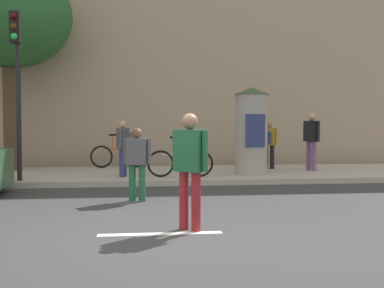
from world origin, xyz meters
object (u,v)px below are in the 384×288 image
object	(u,v)px
pedestrian_with_backpack	(124,144)
bicycle_leaning	(118,156)
street_tree	(10,17)
pedestrian_in_light_jacket	(190,162)
pedestrian_in_red_top	(269,141)
pedestrian_with_bag	(138,158)
pedestrian_near_pole	(311,136)
traffic_light	(17,68)
poster_column	(251,130)
bicycle_upright	(180,163)

from	to	relation	value
pedestrian_with_backpack	bicycle_leaning	size ratio (longest dim) A/B	0.85
bicycle_leaning	street_tree	bearing A→B (deg)	-173.55
pedestrian_in_light_jacket	pedestrian_in_red_top	bearing A→B (deg)	66.12
pedestrian_with_bag	pedestrian_near_pole	distance (m)	6.60
traffic_light	poster_column	bearing A→B (deg)	8.62
pedestrian_with_bag	pedestrian_in_light_jacket	xyz separation A→B (m)	(0.78, -2.70, 0.15)
traffic_light	pedestrian_in_light_jacket	bearing A→B (deg)	-53.59
pedestrian_in_red_top	bicycle_leaning	distance (m)	4.83
pedestrian_in_light_jacket	poster_column	bearing A→B (deg)	68.30
pedestrian_with_backpack	pedestrian_near_pole	bearing A→B (deg)	10.20
pedestrian_with_bag	pedestrian_in_red_top	world-z (taller)	pedestrian_in_red_top
poster_column	bicycle_leaning	xyz separation A→B (m)	(-3.82, 2.27, -0.85)
pedestrian_with_bag	bicycle_upright	bearing A→B (deg)	68.23
poster_column	pedestrian_near_pole	bearing A→B (deg)	20.42
poster_column	street_tree	distance (m)	8.01
poster_column	pedestrian_in_red_top	xyz separation A→B (m)	(0.91, 1.46, -0.36)
traffic_light	pedestrian_near_pole	world-z (taller)	traffic_light
pedestrian_near_pole	pedestrian_with_bag	bearing A→B (deg)	-142.19
traffic_light	pedestrian_in_light_jacket	size ratio (longest dim) A/B	2.38
pedestrian_in_light_jacket	pedestrian_with_backpack	distance (m)	5.86
traffic_light	pedestrian_near_pole	xyz separation A→B (m)	(8.15, 1.69, -1.76)
poster_column	pedestrian_in_red_top	size ratio (longest dim) A/B	1.64
street_tree	pedestrian_with_bag	xyz separation A→B (m)	(3.84, -5.19, -3.91)
pedestrian_in_red_top	bicycle_upright	bearing A→B (deg)	-146.79
poster_column	bicycle_leaning	size ratio (longest dim) A/B	1.38
bicycle_leaning	bicycle_upright	bearing A→B (deg)	-57.19
poster_column	pedestrian_in_red_top	bearing A→B (deg)	57.93
pedestrian_in_red_top	street_tree	bearing A→B (deg)	176.75
pedestrian_in_red_top	bicycle_leaning	size ratio (longest dim) A/B	0.84
pedestrian_in_red_top	pedestrian_with_backpack	size ratio (longest dim) A/B	0.98
pedestrian_in_red_top	bicycle_upright	distance (m)	3.57
pedestrian_near_pole	bicycle_upright	distance (m)	4.33
pedestrian_in_red_top	bicycle_upright	world-z (taller)	pedestrian_in_red_top
bicycle_leaning	bicycle_upright	size ratio (longest dim) A/B	1.00
pedestrian_in_red_top	bicycle_upright	xyz separation A→B (m)	(-2.96, -1.94, -0.49)
pedestrian_near_pole	pedestrian_in_light_jacket	bearing A→B (deg)	-123.27
poster_column	pedestrian_with_bag	xyz separation A→B (m)	(-3.17, -3.28, -0.51)
poster_column	bicycle_upright	distance (m)	2.27
pedestrian_with_bag	bicycle_leaning	size ratio (longest dim) A/B	0.84
pedestrian_near_pole	bicycle_leaning	bearing A→B (deg)	165.61
pedestrian_near_pole	bicycle_leaning	xyz separation A→B (m)	(-5.86, 1.50, -0.65)
street_tree	pedestrian_in_red_top	world-z (taller)	street_tree
poster_column	pedestrian_in_light_jacket	size ratio (longest dim) A/B	1.40
street_tree	pedestrian_in_red_top	size ratio (longest dim) A/B	4.21
poster_column	pedestrian_near_pole	world-z (taller)	poster_column
pedestrian_with_bag	pedestrian_near_pole	world-z (taller)	pedestrian_near_pole
pedestrian_near_pole	street_tree	bearing A→B (deg)	172.79
pedestrian_in_light_jacket	bicycle_upright	size ratio (longest dim) A/B	0.98
pedestrian_in_red_top	bicycle_leaning	world-z (taller)	pedestrian_in_red_top
bicycle_upright	traffic_light	bearing A→B (deg)	-173.76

